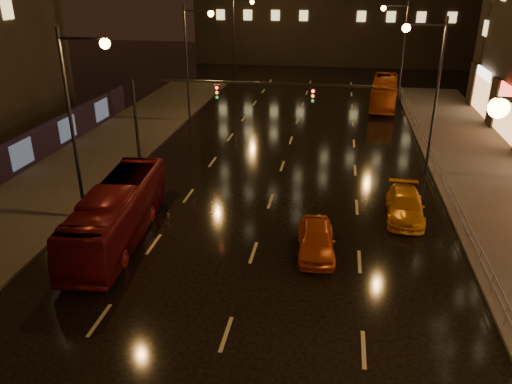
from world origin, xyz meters
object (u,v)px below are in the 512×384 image
bus_curb (384,92)px  taxi_near (316,240)px  taxi_far (405,206)px  bus_red (117,213)px

bus_curb → taxi_near: bearing=-93.9°
taxi_near → taxi_far: taxi_near is taller
bus_red → taxi_far: bus_red is taller
bus_red → bus_curb: (14.96, 30.70, -0.03)m
bus_curb → taxi_far: (-0.59, -25.90, -0.70)m
bus_curb → taxi_far: 25.92m
bus_curb → taxi_near: (-5.15, -30.57, -0.67)m
bus_red → taxi_far: (14.37, 4.80, -0.73)m
bus_curb → taxi_near: bus_curb is taller
taxi_near → taxi_far: size_ratio=0.89×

